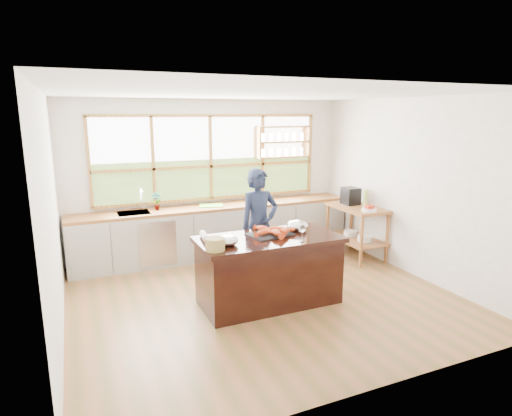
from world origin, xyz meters
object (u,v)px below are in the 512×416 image
island (269,270)px  espresso_machine (351,196)px  cook (259,225)px  wicker_basket (215,244)px

island → espresso_machine: (2.19, 1.30, 0.59)m
cook → espresso_machine: (1.97, 0.49, 0.20)m
espresso_machine → wicker_basket: bearing=-152.1°
island → cook: 0.92m
island → wicker_basket: bearing=-163.7°
island → espresso_machine: espresso_machine is taller
island → cook: bearing=74.9°
island → wicker_basket: wicker_basket is taller
island → wicker_basket: 0.99m
island → cook: cook is taller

